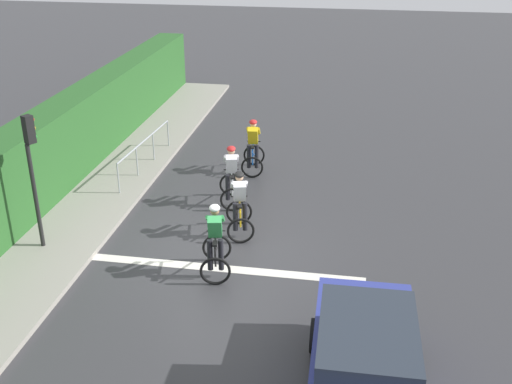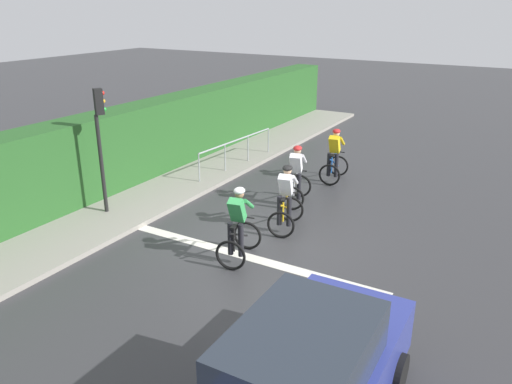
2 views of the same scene
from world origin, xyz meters
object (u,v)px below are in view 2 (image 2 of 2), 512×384
Objects in this scene: cyclist_lead at (334,157)px; cyclist_fourth at (238,227)px; cyclist_second at (296,177)px; pedestrian_railing_kerbside at (237,146)px; car_navy at (306,380)px; traffic_light_near_crossing at (101,133)px; cyclist_mid at (286,200)px.

cyclist_fourth is (0.20, -5.95, 0.00)m from cyclist_lead.
pedestrian_railing_kerbside is at bearing 149.06° from cyclist_second.
traffic_light_near_crossing is at bearing 152.17° from car_navy.
car_navy is at bearing -63.13° from cyclist_second.
pedestrian_railing_kerbside is (-6.78, 9.09, -0.07)m from car_navy.
traffic_light_near_crossing reaches higher than cyclist_mid.
cyclist_fourth is 0.42× the size of pedestrian_railing_kerbside.
cyclist_mid is 0.50× the size of traffic_light_near_crossing.
pedestrian_railing_kerbside is (-3.50, 5.48, 0.01)m from cyclist_fourth.
cyclist_lead is 4.07m from cyclist_mid.
car_navy is at bearing -53.29° from pedestrian_railing_kerbside.
cyclist_second is (-0.18, -2.35, 0.00)m from cyclist_lead.
cyclist_fourth is at bearing -57.41° from pedestrian_railing_kerbside.
cyclist_mid is 0.40× the size of car_navy.
cyclist_lead is 0.50× the size of traffic_light_near_crossing.
pedestrian_railing_kerbside is (-3.30, -0.48, 0.01)m from cyclist_lead.
car_navy is 1.24× the size of traffic_light_near_crossing.
traffic_light_near_crossing is (-3.92, -3.22, 1.43)m from cyclist_second.
cyclist_lead is 2.35m from cyclist_second.
traffic_light_near_crossing is (-4.10, -5.57, 1.43)m from cyclist_lead.
cyclist_mid is at bearing 119.35° from car_navy.
cyclist_second and cyclist_mid have the same top height.
cyclist_second is 8.10m from car_navy.
car_navy reaches higher than cyclist_mid.
cyclist_mid is at bearing -44.20° from pedestrian_railing_kerbside.
cyclist_lead is 1.00× the size of cyclist_second.
car_navy is 8.68m from traffic_light_near_crossing.
traffic_light_near_crossing reaches higher than cyclist_fourth.
cyclist_second is 3.64m from pedestrian_railing_kerbside.
traffic_light_near_crossing is at bearing -140.62° from cyclist_second.
cyclist_fourth is at bearing -95.26° from cyclist_mid.
car_navy is at bearing -27.83° from traffic_light_near_crossing.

